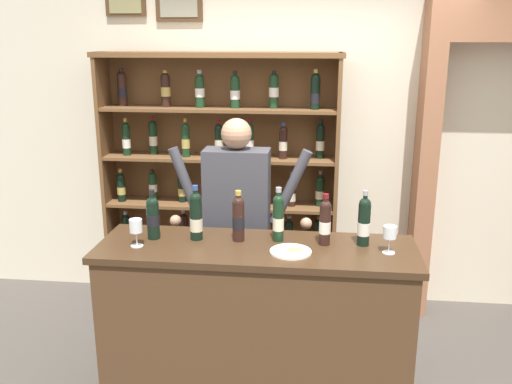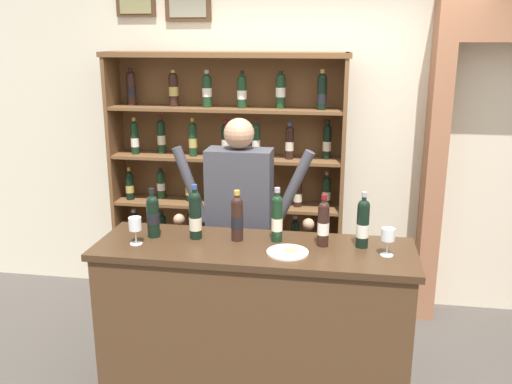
{
  "view_description": "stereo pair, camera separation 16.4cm",
  "coord_description": "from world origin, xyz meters",
  "px_view_note": "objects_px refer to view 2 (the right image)",
  "views": [
    {
      "loc": [
        0.14,
        -2.99,
        2.2
      ],
      "look_at": [
        -0.23,
        0.25,
        1.29
      ],
      "focal_mm": 38.8,
      "sensor_mm": 36.0,
      "label": 1
    },
    {
      "loc": [
        0.31,
        -2.97,
        2.2
      ],
      "look_at": [
        -0.23,
        0.25,
        1.29
      ],
      "focal_mm": 38.8,
      "sensor_mm": 36.0,
      "label": 2
    }
  ],
  "objects_px": {
    "shopkeeper": "(240,212)",
    "tasting_bottle_riserva": "(237,217)",
    "cheese_plate": "(288,252)",
    "tasting_bottle_grappa": "(323,223)",
    "tasting_counter": "(254,326)",
    "tasting_bottle_rosso": "(277,217)",
    "wine_glass_center": "(388,236)",
    "wine_shelf": "(227,177)",
    "wine_glass_right": "(135,226)",
    "tasting_bottle_chianti": "(153,215)",
    "tasting_bottle_bianco": "(363,223)",
    "tasting_bottle_super_tuscan": "(195,215)"
  },
  "relations": [
    {
      "from": "shopkeeper",
      "to": "tasting_bottle_riserva",
      "type": "bearing_deg",
      "value": -80.67
    },
    {
      "from": "cheese_plate",
      "to": "tasting_bottle_grappa",
      "type": "bearing_deg",
      "value": 39.43
    },
    {
      "from": "tasting_counter",
      "to": "tasting_bottle_riserva",
      "type": "bearing_deg",
      "value": 144.19
    },
    {
      "from": "tasting_bottle_rosso",
      "to": "wine_glass_center",
      "type": "distance_m",
      "value": 0.65
    },
    {
      "from": "cheese_plate",
      "to": "wine_shelf",
      "type": "bearing_deg",
      "value": 115.11
    },
    {
      "from": "tasting_bottle_grappa",
      "to": "wine_glass_right",
      "type": "bearing_deg",
      "value": -171.98
    },
    {
      "from": "tasting_counter",
      "to": "shopkeeper",
      "type": "relative_size",
      "value": 1.1
    },
    {
      "from": "tasting_bottle_chianti",
      "to": "shopkeeper",
      "type": "bearing_deg",
      "value": 50.18
    },
    {
      "from": "tasting_counter",
      "to": "wine_glass_center",
      "type": "relative_size",
      "value": 11.66
    },
    {
      "from": "tasting_bottle_chianti",
      "to": "tasting_bottle_bianco",
      "type": "distance_m",
      "value": 1.25
    },
    {
      "from": "wine_shelf",
      "to": "tasting_bottle_rosso",
      "type": "height_order",
      "value": "wine_shelf"
    },
    {
      "from": "tasting_bottle_riserva",
      "to": "wine_glass_center",
      "type": "relative_size",
      "value": 1.93
    },
    {
      "from": "tasting_bottle_super_tuscan",
      "to": "wine_glass_right",
      "type": "relative_size",
      "value": 2.03
    },
    {
      "from": "tasting_bottle_rosso",
      "to": "wine_glass_right",
      "type": "bearing_deg",
      "value": -167.06
    },
    {
      "from": "tasting_bottle_grappa",
      "to": "wine_glass_right",
      "type": "distance_m",
      "value": 1.09
    },
    {
      "from": "shopkeeper",
      "to": "wine_glass_center",
      "type": "distance_m",
      "value": 1.13
    },
    {
      "from": "tasting_bottle_rosso",
      "to": "tasting_bottle_grappa",
      "type": "xyz_separation_m",
      "value": [
        0.27,
        -0.03,
        -0.01
      ]
    },
    {
      "from": "tasting_bottle_rosso",
      "to": "tasting_bottle_bianco",
      "type": "distance_m",
      "value": 0.5
    },
    {
      "from": "tasting_bottle_riserva",
      "to": "wine_glass_right",
      "type": "distance_m",
      "value": 0.6
    },
    {
      "from": "wine_shelf",
      "to": "tasting_bottle_riserva",
      "type": "height_order",
      "value": "wine_shelf"
    },
    {
      "from": "wine_shelf",
      "to": "cheese_plate",
      "type": "height_order",
      "value": "wine_shelf"
    },
    {
      "from": "tasting_bottle_super_tuscan",
      "to": "shopkeeper",
      "type": "bearing_deg",
      "value": 71.05
    },
    {
      "from": "shopkeeper",
      "to": "cheese_plate",
      "type": "relative_size",
      "value": 7.16
    },
    {
      "from": "shopkeeper",
      "to": "tasting_bottle_riserva",
      "type": "height_order",
      "value": "shopkeeper"
    },
    {
      "from": "tasting_bottle_riserva",
      "to": "tasting_bottle_grappa",
      "type": "xyz_separation_m",
      "value": [
        0.51,
        -0.01,
        -0.0
      ]
    },
    {
      "from": "tasting_counter",
      "to": "tasting_bottle_rosso",
      "type": "xyz_separation_m",
      "value": [
        0.12,
        0.11,
        0.66
      ]
    },
    {
      "from": "tasting_bottle_chianti",
      "to": "tasting_bottle_rosso",
      "type": "height_order",
      "value": "tasting_bottle_rosso"
    },
    {
      "from": "wine_shelf",
      "to": "wine_glass_center",
      "type": "relative_size",
      "value": 13.13
    },
    {
      "from": "wine_glass_center",
      "to": "tasting_bottle_riserva",
      "type": "bearing_deg",
      "value": 173.18
    },
    {
      "from": "tasting_bottle_bianco",
      "to": "wine_glass_center",
      "type": "height_order",
      "value": "tasting_bottle_bianco"
    },
    {
      "from": "wine_glass_right",
      "to": "cheese_plate",
      "type": "height_order",
      "value": "wine_glass_right"
    },
    {
      "from": "tasting_bottle_bianco",
      "to": "wine_glass_right",
      "type": "xyz_separation_m",
      "value": [
        -1.31,
        -0.17,
        -0.03
      ]
    },
    {
      "from": "wine_shelf",
      "to": "tasting_bottle_chianti",
      "type": "bearing_deg",
      "value": -98.57
    },
    {
      "from": "tasting_bottle_chianti",
      "to": "tasting_bottle_bianco",
      "type": "xyz_separation_m",
      "value": [
        1.25,
        0.03,
        0.01
      ]
    },
    {
      "from": "wine_shelf",
      "to": "tasting_bottle_chianti",
      "type": "relative_size",
      "value": 6.9
    },
    {
      "from": "tasting_bottle_rosso",
      "to": "shopkeeper",
      "type": "bearing_deg",
      "value": 123.88
    },
    {
      "from": "tasting_bottle_chianti",
      "to": "tasting_bottle_grappa",
      "type": "bearing_deg",
      "value": 0.78
    },
    {
      "from": "tasting_bottle_super_tuscan",
      "to": "wine_glass_center",
      "type": "xyz_separation_m",
      "value": [
        1.12,
        -0.1,
        -0.03
      ]
    },
    {
      "from": "tasting_bottle_super_tuscan",
      "to": "tasting_bottle_chianti",
      "type": "bearing_deg",
      "value": -176.62
    },
    {
      "from": "tasting_counter",
      "to": "wine_glass_right",
      "type": "distance_m",
      "value": 0.94
    },
    {
      "from": "tasting_bottle_super_tuscan",
      "to": "cheese_plate",
      "type": "distance_m",
      "value": 0.61
    },
    {
      "from": "tasting_bottle_bianco",
      "to": "tasting_bottle_rosso",
      "type": "bearing_deg",
      "value": 178.01
    },
    {
      "from": "tasting_bottle_rosso",
      "to": "tasting_counter",
      "type": "bearing_deg",
      "value": -138.29
    },
    {
      "from": "tasting_bottle_chianti",
      "to": "cheese_plate",
      "type": "distance_m",
      "value": 0.86
    },
    {
      "from": "tasting_bottle_bianco",
      "to": "wine_glass_right",
      "type": "bearing_deg",
      "value": -172.65
    },
    {
      "from": "tasting_bottle_riserva",
      "to": "tasting_bottle_bianco",
      "type": "relative_size",
      "value": 0.94
    },
    {
      "from": "tasting_bottle_chianti",
      "to": "tasting_bottle_riserva",
      "type": "bearing_deg",
      "value": 2.48
    },
    {
      "from": "tasting_bottle_bianco",
      "to": "cheese_plate",
      "type": "xyz_separation_m",
      "value": [
        -0.41,
        -0.17,
        -0.14
      ]
    },
    {
      "from": "tasting_bottle_rosso",
      "to": "wine_glass_right",
      "type": "height_order",
      "value": "tasting_bottle_rosso"
    },
    {
      "from": "wine_shelf",
      "to": "wine_glass_right",
      "type": "relative_size",
      "value": 12.74
    }
  ]
}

